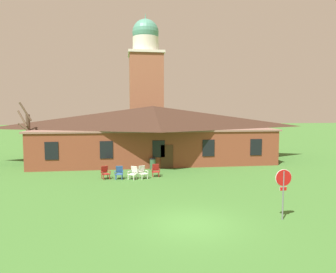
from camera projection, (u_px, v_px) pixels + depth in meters
ground_plane at (191, 224)px, 13.94m from camera, size 200.00×200.00×0.00m
brick_building at (153, 132)px, 31.81m from camera, size 23.47×10.40×5.58m
dome_tower at (146, 85)px, 45.64m from camera, size 5.18×5.18×19.33m
stop_sign at (283, 184)px, 14.31m from camera, size 0.81×0.07×2.41m
lawn_chair_by_porch at (105, 172)px, 23.07m from camera, size 0.77×0.82×0.96m
lawn_chair_near_door at (119, 172)px, 23.04m from camera, size 0.68×0.71×0.96m
lawn_chair_left_end at (133, 172)px, 22.96m from camera, size 0.83×0.86×0.96m
lawn_chair_middle at (143, 172)px, 23.17m from camera, size 0.79×0.84×0.96m
lawn_chair_right_end at (156, 170)px, 23.91m from camera, size 0.67×0.70×0.96m
bare_tree_beside_building at (28, 137)px, 27.69m from camera, size 1.51×1.52×5.86m
trash_bin at (153, 164)px, 26.71m from camera, size 0.56×0.56×0.98m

